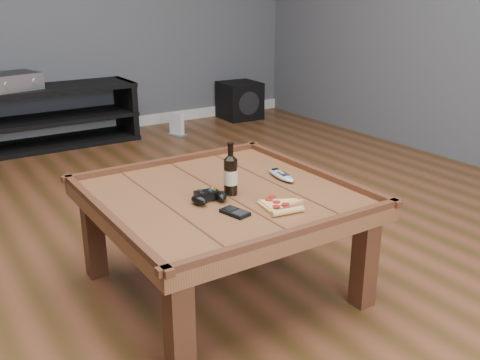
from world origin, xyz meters
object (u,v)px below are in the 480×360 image
beer_bottle (231,174)px  coffee_table (222,206)px  pizza_slice (278,205)px  game_controller (209,197)px  remote_control (281,175)px  subwoofer (240,100)px  smartphone (235,212)px  av_receiver (12,81)px  game_console (177,125)px  media_console (50,117)px

beer_bottle → coffee_table: bearing=125.3°
coffee_table → pizza_slice: (0.10, -0.25, 0.07)m
game_controller → remote_control: 0.41m
game_controller → subwoofer: game_controller is taller
coffee_table → remote_control: (0.32, 0.01, 0.07)m
coffee_table → remote_control: bearing=2.2°
game_controller → smartphone: game_controller is taller
smartphone → av_receiver: av_receiver is taller
game_controller → remote_control: size_ratio=0.83×
game_controller → coffee_table: bearing=37.7°
beer_bottle → remote_control: (0.29, 0.04, -0.07)m
game_controller → smartphone: (0.02, -0.16, -0.01)m
coffee_table → game_console: size_ratio=5.04×
coffee_table → subwoofer: 3.35m
beer_bottle → remote_control: size_ratio=1.10×
coffee_table → game_controller: bearing=-148.3°
beer_bottle → pizza_slice: bearing=-71.4°
media_console → pizza_slice: 3.01m
beer_bottle → game_console: 2.76m
remote_control → beer_bottle: bearing=-164.2°
coffee_table → av_receiver: size_ratio=2.34×
game_controller → subwoofer: bearing=60.9°
smartphone → remote_control: 0.45m
media_console → beer_bottle: 2.80m
pizza_slice → remote_control: bearing=59.2°
remote_control → subwoofer: bearing=67.2°
media_console → beer_bottle: (0.02, -2.78, 0.29)m
coffee_table → game_controller: (-0.09, -0.06, 0.08)m
media_console → game_console: bearing=-14.0°
pizza_slice → subwoofer: pizza_slice is taller
pizza_slice → game_console: size_ratio=1.24×
coffee_table → smartphone: 0.24m
smartphone → subwoofer: smartphone is taller
beer_bottle → subwoofer: bearing=56.2°
pizza_slice → subwoofer: 3.52m
beer_bottle → subwoofer: size_ratio=0.56×
beer_bottle → smartphone: size_ratio=1.80×
game_controller → smartphone: 0.16m
media_console → beer_bottle: bearing=-89.5°
media_console → beer_bottle: beer_bottle is taller
coffee_table → game_console: (1.04, 2.49, -0.30)m
coffee_table → remote_control: 0.32m
smartphone → av_receiver: 2.97m
media_console → av_receiver: 0.41m
coffee_table → av_receiver: av_receiver is taller
coffee_table → av_receiver: (-0.25, 2.75, 0.17)m
media_console → av_receiver: size_ratio=3.18×
media_console → game_controller: size_ratio=8.57×
pizza_slice → coffee_table: bearing=119.6°
subwoofer → game_console: bearing=-159.7°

